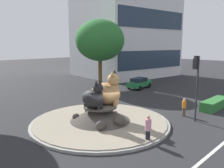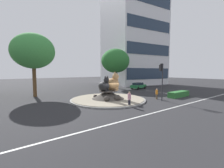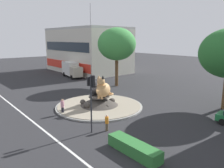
# 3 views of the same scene
# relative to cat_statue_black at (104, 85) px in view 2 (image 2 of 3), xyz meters

# --- Properties ---
(ground_plane) EXTENTS (160.00, 160.00, 0.00)m
(ground_plane) POSITION_rel_cat_statue_black_xyz_m (0.69, 0.07, -2.18)
(ground_plane) COLOR #28282B
(lane_centreline) EXTENTS (112.00, 0.20, 0.01)m
(lane_centreline) POSITION_rel_cat_statue_black_xyz_m (0.69, -8.17, -2.18)
(lane_centreline) COLOR silver
(lane_centreline) RESTS_ON ground
(roundabout_island) EXTENTS (10.74, 10.74, 1.39)m
(roundabout_island) POSITION_rel_cat_statue_black_xyz_m (0.68, 0.05, -1.71)
(roundabout_island) COLOR gray
(roundabout_island) RESTS_ON ground
(cat_statue_black) EXTENTS (1.48, 2.23, 2.18)m
(cat_statue_black) POSITION_rel_cat_statue_black_xyz_m (0.00, 0.00, 0.00)
(cat_statue_black) COLOR black
(cat_statue_black) RESTS_ON roundabout_island
(cat_statue_calico) EXTENTS (2.46, 3.18, 2.78)m
(cat_statue_calico) POSITION_rel_cat_statue_black_xyz_m (1.47, 0.08, 0.22)
(cat_statue_calico) COLOR tan
(cat_statue_calico) RESTS_ON roundabout_island
(traffic_light_mast) EXTENTS (0.79, 0.46, 5.24)m
(traffic_light_mast) POSITION_rel_cat_statue_black_xyz_m (6.35, -4.90, 1.65)
(traffic_light_mast) COLOR #2D2D33
(traffic_light_mast) RESTS_ON ground
(office_tower) EXTENTS (18.67, 16.84, 34.78)m
(office_tower) POSITION_rel_cat_statue_black_xyz_m (23.93, 18.08, 15.21)
(office_tower) COLOR silver
(office_tower) RESTS_ON ground
(clipped_hedge_strip) EXTENTS (4.60, 1.20, 0.90)m
(clipped_hedge_strip) POSITION_rel_cat_statue_black_xyz_m (11.46, -4.70, -1.73)
(clipped_hedge_strip) COLOR #2D7033
(clipped_hedge_strip) RESTS_ON ground
(broadleaf_tree_behind_island) EXTENTS (6.63, 6.63, 10.23)m
(broadleaf_tree_behind_island) POSITION_rel_cat_statue_black_xyz_m (-7.18, 9.73, 5.20)
(broadleaf_tree_behind_island) COLOR brown
(broadleaf_tree_behind_island) RESTS_ON ground
(second_tree_near_tower) EXTENTS (6.80, 6.80, 9.58)m
(second_tree_near_tower) POSITION_rel_cat_statue_black_xyz_m (10.94, 11.27, 4.49)
(second_tree_near_tower) COLOR brown
(second_tree_near_tower) RESTS_ON ground
(pedestrian_orange_shirt) EXTENTS (0.34, 0.34, 1.56)m
(pedestrian_orange_shirt) POSITION_rel_cat_statue_black_xyz_m (6.99, -3.71, -1.36)
(pedestrian_orange_shirt) COLOR brown
(pedestrian_orange_shirt) RESTS_ON ground
(pedestrian_pink_shirt) EXTENTS (0.40, 0.40, 1.79)m
(pedestrian_pink_shirt) POSITION_rel_cat_statue_black_xyz_m (0.32, -4.75, -1.24)
(pedestrian_pink_shirt) COLOR black
(pedestrian_pink_shirt) RESTS_ON ground
(sedan_on_far_lane) EXTENTS (4.36, 2.42, 1.49)m
(sedan_on_far_lane) POSITION_rel_cat_statue_black_xyz_m (14.37, 6.88, -1.40)
(sedan_on_far_lane) COLOR #1E6B38
(sedan_on_far_lane) RESTS_ON ground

